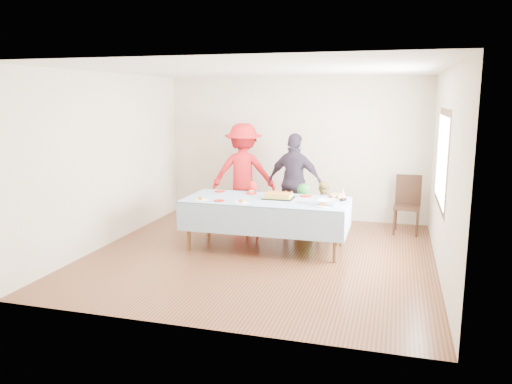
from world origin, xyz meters
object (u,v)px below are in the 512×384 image
dining_chair (408,201)px  adult_left (243,173)px  party_table (266,203)px  birthday_cake (278,196)px

dining_chair → adult_left: size_ratio=0.54×
dining_chair → adult_left: adult_left is taller
party_table → birthday_cake: bearing=31.2°
adult_left → birthday_cake: bearing=116.0°
dining_chair → birthday_cake: bearing=-139.0°
party_table → adult_left: 1.80m
dining_chair → adult_left: bearing=-176.1°
party_table → dining_chair: dining_chair is taller
birthday_cake → dining_chair: bearing=37.0°
birthday_cake → adult_left: adult_left is taller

